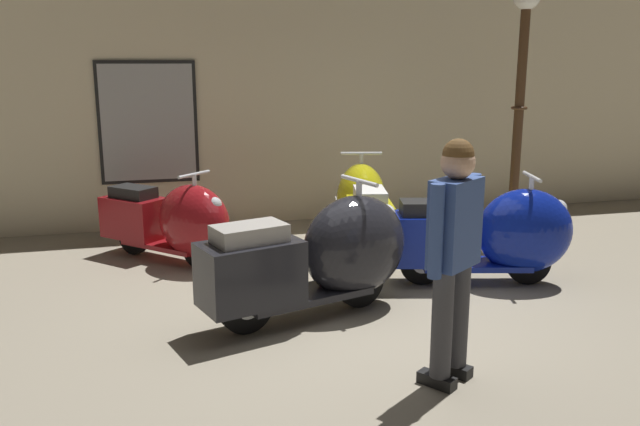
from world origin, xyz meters
TOP-DOWN VIEW (x-y plane):
  - ground_plane at (0.00, 0.00)m, footprint 60.00×60.00m
  - showroom_back_wall at (-0.17, 3.46)m, footprint 18.00×0.63m
  - scooter_0 at (-1.39, 1.84)m, footprint 1.44×1.47m
  - scooter_1 at (-0.26, 0.09)m, footprint 1.90×1.03m
  - scooter_2 at (0.64, 1.85)m, footprint 0.85×1.78m
  - scooter_3 at (1.47, 0.44)m, footprint 1.77×0.88m
  - lamppost at (2.57, 1.99)m, footprint 0.31×0.31m
  - visitor_0 at (0.22, -1.24)m, footprint 0.46×0.39m

SIDE VIEW (x-z plane):
  - ground_plane at x=0.00m, z-range 0.00..0.00m
  - scooter_0 at x=-1.39m, z-range -0.04..0.94m
  - scooter_3 at x=1.47m, z-range -0.05..1.00m
  - scooter_2 at x=0.64m, z-range -0.05..1.00m
  - scooter_1 at x=-0.26m, z-range -0.05..1.07m
  - visitor_0 at x=0.22m, z-range 0.13..1.73m
  - showroom_back_wall at x=-0.17m, z-range 0.00..3.25m
  - lamppost at x=2.57m, z-range 0.23..3.14m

